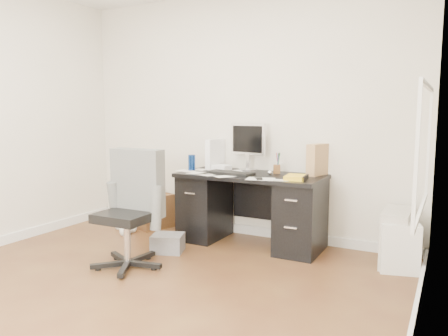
{
  "coord_description": "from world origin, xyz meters",
  "views": [
    {
      "loc": [
        2.14,
        -2.45,
        1.39
      ],
      "look_at": [
        0.22,
        1.2,
        0.86
      ],
      "focal_mm": 35.0,
      "sensor_mm": 36.0,
      "label": 1
    }
  ],
  "objects_px": {
    "pc_tower": "(396,237)",
    "desk": "(251,207)",
    "office_chair": "(126,210)",
    "wicker_basket": "(152,210)",
    "keyboard": "(230,173)",
    "lcd_monitor": "(248,147)"
  },
  "relations": [
    {
      "from": "office_chair",
      "to": "pc_tower",
      "type": "height_order",
      "value": "office_chair"
    },
    {
      "from": "lcd_monitor",
      "to": "pc_tower",
      "type": "xyz_separation_m",
      "value": [
        1.57,
        -0.18,
        -0.76
      ]
    },
    {
      "from": "wicker_basket",
      "to": "keyboard",
      "type": "bearing_deg",
      "value": -11.0
    },
    {
      "from": "lcd_monitor",
      "to": "office_chair",
      "type": "distance_m",
      "value": 1.56
    },
    {
      "from": "office_chair",
      "to": "desk",
      "type": "bearing_deg",
      "value": 58.09
    },
    {
      "from": "office_chair",
      "to": "lcd_monitor",
      "type": "bearing_deg",
      "value": 67.03
    },
    {
      "from": "lcd_monitor",
      "to": "wicker_basket",
      "type": "height_order",
      "value": "lcd_monitor"
    },
    {
      "from": "office_chair",
      "to": "pc_tower",
      "type": "relative_size",
      "value": 2.07
    },
    {
      "from": "lcd_monitor",
      "to": "pc_tower",
      "type": "distance_m",
      "value": 1.75
    },
    {
      "from": "office_chair",
      "to": "wicker_basket",
      "type": "height_order",
      "value": "office_chair"
    },
    {
      "from": "keyboard",
      "to": "wicker_basket",
      "type": "xyz_separation_m",
      "value": [
        -1.19,
        0.23,
        -0.56
      ]
    },
    {
      "from": "desk",
      "to": "office_chair",
      "type": "height_order",
      "value": "office_chair"
    },
    {
      "from": "pc_tower",
      "to": "desk",
      "type": "bearing_deg",
      "value": -178.49
    },
    {
      "from": "office_chair",
      "to": "pc_tower",
      "type": "distance_m",
      "value": 2.45
    },
    {
      "from": "keyboard",
      "to": "lcd_monitor",
      "type": "bearing_deg",
      "value": 92.9
    },
    {
      "from": "lcd_monitor",
      "to": "desk",
      "type": "bearing_deg",
      "value": -51.98
    },
    {
      "from": "lcd_monitor",
      "to": "office_chair",
      "type": "bearing_deg",
      "value": -105.16
    },
    {
      "from": "pc_tower",
      "to": "wicker_basket",
      "type": "height_order",
      "value": "pc_tower"
    },
    {
      "from": "lcd_monitor",
      "to": "wicker_basket",
      "type": "relative_size",
      "value": 1.31
    },
    {
      "from": "desk",
      "to": "lcd_monitor",
      "type": "distance_m",
      "value": 0.67
    },
    {
      "from": "keyboard",
      "to": "desk",
      "type": "bearing_deg",
      "value": 46.83
    },
    {
      "from": "wicker_basket",
      "to": "office_chair",
      "type": "bearing_deg",
      "value": -61.85
    }
  ]
}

